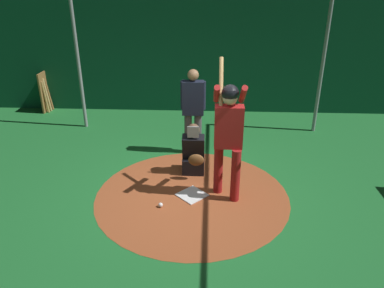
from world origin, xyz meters
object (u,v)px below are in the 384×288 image
Objects in this scene: catcher at (194,154)px; umpire at (193,107)px; bat_rack at (46,93)px; baseball_0 at (161,205)px; batter at (228,130)px; home_plate at (192,195)px.

umpire is (-0.86, -0.05, 0.60)m from catcher.
baseball_0 is (4.47, 3.64, -0.45)m from bat_rack.
batter reaches higher than baseball_0.
catcher reaches higher than baseball_0.
batter is (-0.04, 0.56, 1.16)m from home_plate.
home_plate is at bearing 2.11° from umpire.
bat_rack is at bearing -140.83° from baseball_0.
catcher reaches higher than home_plate.
batter is 30.08× the size of baseball_0.
home_plate is 5.68× the size of baseball_0.
home_plate is 1.29m from batter.
umpire is 2.27m from baseball_0.
umpire is (-1.66, -0.06, 0.97)m from home_plate.
baseball_0 is at bearing -68.69° from batter.
catcher is (-0.80, -0.01, 0.37)m from home_plate.
batter reaches higher than catcher.
umpire is at bearing 58.99° from bat_rack.
batter is at bearing 111.31° from baseball_0.
home_plate is at bearing 0.70° from catcher.
umpire is at bearing -176.58° from catcher.
bat_rack is at bearing -128.73° from catcher.
baseball_0 is (1.17, -0.47, -0.34)m from catcher.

